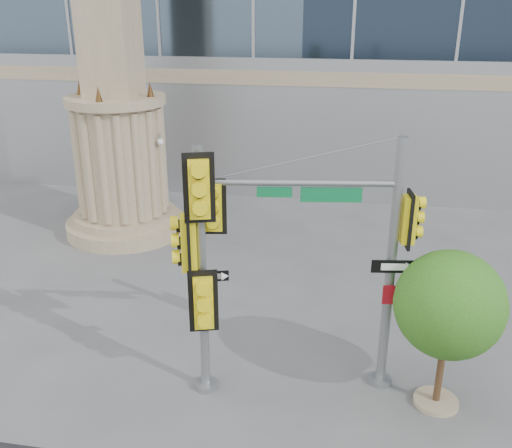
# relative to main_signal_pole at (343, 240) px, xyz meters

# --- Properties ---
(ground) EXTENTS (120.00, 120.00, 0.00)m
(ground) POSITION_rel_main_signal_pole_xyz_m (-2.25, -1.13, -3.55)
(ground) COLOR #545456
(ground) RESTS_ON ground
(monument) EXTENTS (4.40, 4.40, 16.60)m
(monument) POSITION_rel_main_signal_pole_xyz_m (-8.25, 7.87, 1.96)
(monument) COLOR gray
(monument) RESTS_ON ground
(main_signal_pole) EXTENTS (4.44, 1.03, 5.74)m
(main_signal_pole) POSITION_rel_main_signal_pole_xyz_m (0.00, 0.00, 0.00)
(main_signal_pole) COLOR slate
(main_signal_pole) RESTS_ON ground
(secondary_signal_pole) EXTENTS (1.05, 0.75, 5.61)m
(secondary_signal_pole) POSITION_rel_main_signal_pole_xyz_m (-2.89, -0.86, -0.26)
(secondary_signal_pole) COLOR slate
(secondary_signal_pole) RESTS_ON ground
(street_tree) EXTENTS (2.30, 2.24, 3.58)m
(street_tree) POSITION_rel_main_signal_pole_xyz_m (2.25, -0.38, -1.20)
(street_tree) COLOR gray
(street_tree) RESTS_ON ground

